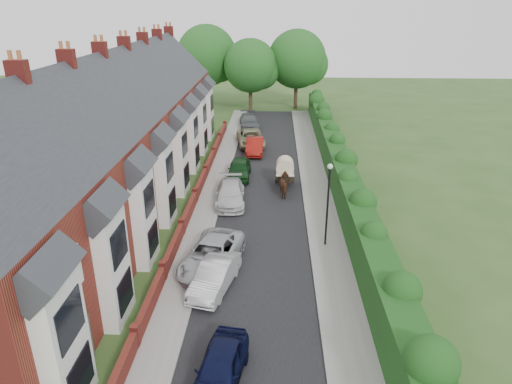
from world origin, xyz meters
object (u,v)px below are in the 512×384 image
(horse, at_px, (285,185))
(car_navy, at_px, (220,368))
(horse_cart, at_px, (285,170))
(car_silver_a, at_px, (215,276))
(car_red, at_px, (255,146))
(car_grey, at_px, (249,121))
(car_green, at_px, (239,169))
(car_beige, at_px, (251,138))
(car_white, at_px, (230,194))
(lamppost, at_px, (328,195))
(car_silver_b, at_px, (212,255))

(horse, bearing_deg, car_navy, 70.71)
(horse_cart, bearing_deg, horse, -90.00)
(car_navy, height_order, car_silver_a, car_silver_a)
(car_red, xyz_separation_m, car_grey, (-1.11, 9.77, 0.01))
(car_green, height_order, car_beige, car_beige)
(car_white, distance_m, car_grey, 21.57)
(car_silver_a, bearing_deg, car_navy, -67.71)
(lamppost, xyz_separation_m, car_white, (-6.23, 6.00, -2.58))
(horse_cart, bearing_deg, car_navy, -97.63)
(lamppost, relative_size, horse, 2.60)
(car_red, bearing_deg, lamppost, -74.49)
(car_beige, bearing_deg, horse_cart, -82.46)
(car_red, height_order, car_grey, car_grey)
(car_silver_a, bearing_deg, car_green, 103.20)
(lamppost, distance_m, car_silver_b, 7.36)
(car_red, distance_m, car_beige, 2.66)
(car_navy, bearing_deg, horse_cart, 90.55)
(car_navy, bearing_deg, car_white, 102.35)
(car_silver_a, bearing_deg, car_beige, 102.24)
(car_green, bearing_deg, horse, -45.01)
(car_grey, bearing_deg, car_silver_a, -96.78)
(car_beige, bearing_deg, car_navy, -98.42)
(lamppost, relative_size, car_grey, 1.00)
(car_red, distance_m, horse_cart, 8.63)
(car_silver_a, xyz_separation_m, horse_cart, (3.72, 14.24, 0.61))
(car_navy, height_order, car_beige, car_beige)
(car_green, distance_m, horse_cart, 4.06)
(car_silver_a, height_order, car_grey, car_grey)
(car_silver_a, relative_size, car_red, 0.95)
(car_green, xyz_separation_m, car_grey, (-0.13, 16.38, 0.00))
(horse, bearing_deg, lamppost, 96.03)
(car_white, bearing_deg, car_grey, 85.34)
(horse_cart, bearing_deg, car_beige, 106.96)
(car_silver_b, xyz_separation_m, car_green, (0.43, 13.79, -0.01))
(car_grey, distance_m, horse, 20.44)
(car_silver_b, height_order, car_white, car_silver_b)
(lamppost, height_order, car_silver_a, lamppost)
(car_navy, bearing_deg, car_grey, 99.83)
(car_silver_a, distance_m, horse, 12.66)
(car_red, xyz_separation_m, car_beige, (-0.55, 2.60, 0.01))
(car_navy, bearing_deg, car_red, 98.18)
(car_grey, bearing_deg, car_navy, -95.34)
(car_grey, bearing_deg, car_green, -96.53)
(car_navy, distance_m, car_silver_b, 8.31)
(car_silver_b, bearing_deg, car_navy, -68.73)
(car_green, bearing_deg, car_grey, 90.36)
(car_silver_b, height_order, horse, horse)
(car_beige, height_order, horse, horse)
(car_navy, bearing_deg, car_silver_a, 107.22)
(lamppost, relative_size, car_silver_a, 1.20)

